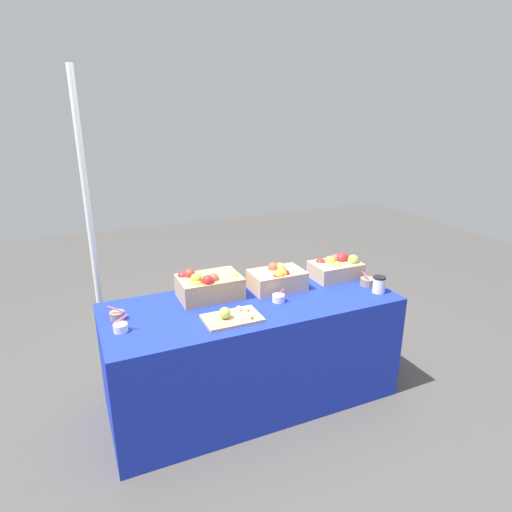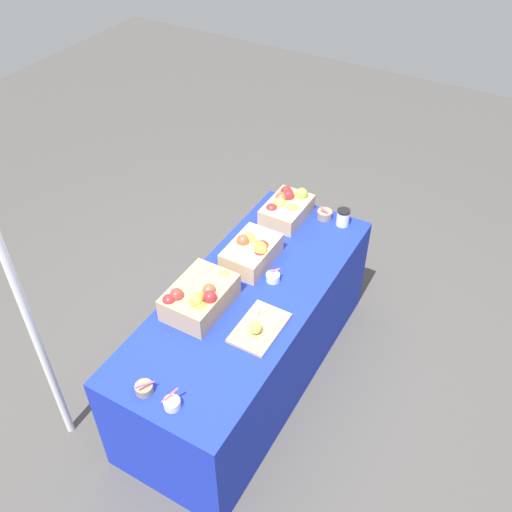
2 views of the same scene
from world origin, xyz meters
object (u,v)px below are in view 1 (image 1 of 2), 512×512
Objects in this scene: apple_crate_middle at (278,279)px; apple_crate_right at (209,286)px; sample_bowl_near at (367,282)px; coffee_cup at (379,284)px; sample_bowl_mid at (279,298)px; sample_bowl_extra at (117,315)px; sample_bowl_far at (121,328)px; tent_pole at (91,236)px; cutting_board_front at (231,317)px; apple_crate_left at (336,267)px.

apple_crate_middle is 0.48m from apple_crate_right.
sample_bowl_near is 0.91× the size of coffee_cup.
sample_bowl_mid reaches higher than sample_bowl_extra.
apple_crate_right reaches higher than sample_bowl_far.
sample_bowl_near is 0.05× the size of tent_pole.
sample_bowl_extra is 0.87× the size of coffee_cup.
sample_bowl_mid is at bearing 179.20° from sample_bowl_near.
tent_pole reaches higher than sample_bowl_far.
cutting_board_front is 0.15× the size of tent_pole.
tent_pole reaches higher than coffee_cup.
sample_bowl_mid is 1.00× the size of sample_bowl_extra.
apple_crate_left is at bearing 1.87° from sample_bowl_extra.
tent_pole reaches higher than apple_crate_middle.
tent_pole is at bearing 94.37° from sample_bowl_far.
apple_crate_left reaches higher than sample_bowl_extra.
tent_pole is (-1.75, 0.80, 0.33)m from sample_bowl_near.
apple_crate_left is at bearing 106.82° from coffee_cup.
sample_bowl_far is at bearing 179.69° from sample_bowl_near.
sample_bowl_near and sample_bowl_far have the same top height.
apple_crate_right reaches higher than apple_crate_left.
apple_crate_middle is at bearing 162.15° from sample_bowl_near.
apple_crate_middle is 0.64m from sample_bowl_near.
sample_bowl_near reaches higher than cutting_board_front.
sample_bowl_near is at bearing 86.69° from coffee_cup.
sample_bowl_extra is 0.05× the size of tent_pole.
sample_bowl_mid is 0.70m from coffee_cup.
sample_bowl_far is at bearing 175.20° from coffee_cup.
tent_pole is at bearing 151.76° from coffee_cup.
sample_bowl_far is at bearing -170.11° from apple_crate_middle.
cutting_board_front is (-0.46, -0.31, -0.06)m from apple_crate_middle.
coffee_cup is (1.06, -0.02, 0.04)m from cutting_board_front.
tent_pole is (-0.06, 0.63, 0.33)m from sample_bowl_extra.
sample_bowl_near is 1.69m from sample_bowl_far.
apple_crate_middle reaches higher than sample_bowl_far.
sample_bowl_far is 0.92× the size of coffee_cup.
tent_pole is (-1.63, 0.58, 0.28)m from apple_crate_left.
cutting_board_front is at bearing -160.64° from apple_crate_left.
coffee_cup is (0.60, -0.33, -0.02)m from apple_crate_middle.
sample_bowl_extra is at bearing -84.28° from tent_pole.
cutting_board_front is 3.24× the size of sample_bowl_far.
sample_bowl_mid is (0.37, 0.12, 0.01)m from cutting_board_front.
cutting_board_front is 1.06m from coffee_cup.
apple_crate_middle is at bearing -6.54° from apple_crate_right.
apple_crate_right is 1.12m from sample_bowl_near.
apple_crate_middle is 1.08m from sample_bowl_extra.
apple_crate_middle reaches higher than cutting_board_front.
apple_crate_right is (-0.48, 0.06, 0.01)m from apple_crate_middle.
sample_bowl_near is (1.07, 0.11, 0.01)m from cutting_board_front.
coffee_cup reaches higher than sample_bowl_extra.
apple_crate_right is at bearing 93.47° from cutting_board_front.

